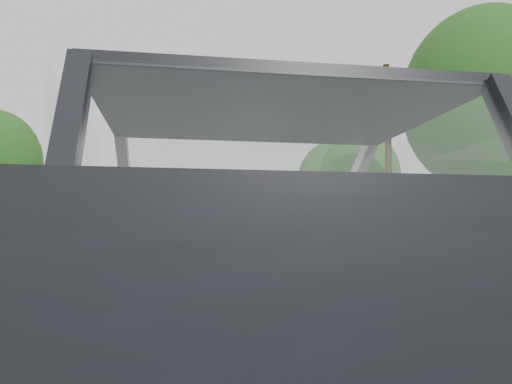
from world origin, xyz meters
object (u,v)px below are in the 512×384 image
object	(u,v)px
subject_car	(256,252)
other_car	(197,242)
cat	(260,199)
utility_pole	(389,162)
highway_sign	(326,232)

from	to	relation	value
subject_car	other_car	xyz separation A→B (m)	(0.62, 22.69, 0.05)
subject_car	other_car	bearing A→B (deg)	88.42
cat	utility_pole	bearing A→B (deg)	60.61
other_car	highway_sign	world-z (taller)	highway_sign
subject_car	utility_pole	xyz separation A→B (m)	(7.25, 14.30, 2.96)
highway_sign	utility_pole	world-z (taller)	utility_pole
utility_pole	cat	bearing A→B (deg)	-117.48
subject_car	utility_pole	distance (m)	16.30
other_car	utility_pole	size ratio (longest dim) A/B	0.64
cat	highway_sign	bearing A→B (deg)	69.74
highway_sign	utility_pole	distance (m)	7.55
subject_car	cat	distance (m)	0.71
utility_pole	subject_car	bearing A→B (deg)	-116.87
other_car	utility_pole	xyz separation A→B (m)	(6.62, -8.39, 2.91)
cat	subject_car	bearing A→B (deg)	-103.63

